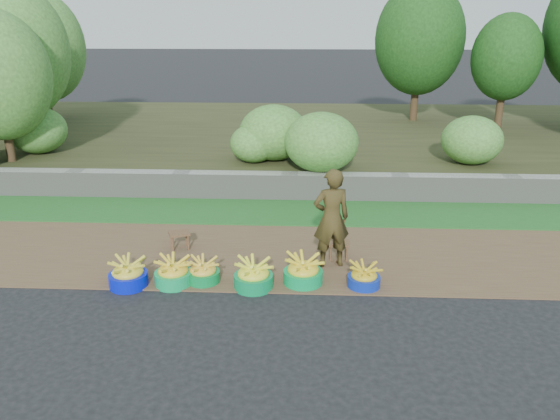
{
  "coord_description": "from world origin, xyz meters",
  "views": [
    {
      "loc": [
        0.31,
        -6.58,
        3.55
      ],
      "look_at": [
        -0.07,
        1.3,
        0.75
      ],
      "focal_mm": 35.0,
      "sensor_mm": 36.0,
      "label": 1
    }
  ],
  "objects_px": {
    "stool_right": "(339,246)",
    "basin_e": "(303,272)",
    "basin_d": "(253,276)",
    "basin_b": "(173,273)",
    "stool_left": "(179,236)",
    "basin_c": "(203,272)",
    "basin_f": "(364,277)",
    "basin_a": "(128,274)",
    "vendor_woman": "(331,218)"
  },
  "relations": [
    {
      "from": "basin_a",
      "to": "stool_right",
      "type": "relative_size",
      "value": 1.63
    },
    {
      "from": "basin_b",
      "to": "stool_left",
      "type": "distance_m",
      "value": 1.21
    },
    {
      "from": "stool_left",
      "to": "basin_b",
      "type": "bearing_deg",
      "value": -81.63
    },
    {
      "from": "basin_b",
      "to": "basin_e",
      "type": "bearing_deg",
      "value": 3.37
    },
    {
      "from": "vendor_woman",
      "to": "basin_f",
      "type": "bearing_deg",
      "value": 111.14
    },
    {
      "from": "basin_d",
      "to": "vendor_woman",
      "type": "relative_size",
      "value": 0.36
    },
    {
      "from": "vendor_woman",
      "to": "basin_e",
      "type": "bearing_deg",
      "value": 42.96
    },
    {
      "from": "basin_c",
      "to": "basin_f",
      "type": "relative_size",
      "value": 1.03
    },
    {
      "from": "basin_a",
      "to": "basin_d",
      "type": "height_order",
      "value": "basin_d"
    },
    {
      "from": "basin_b",
      "to": "stool_left",
      "type": "bearing_deg",
      "value": 98.37
    },
    {
      "from": "basin_e",
      "to": "stool_left",
      "type": "relative_size",
      "value": 1.42
    },
    {
      "from": "basin_b",
      "to": "basin_d",
      "type": "distance_m",
      "value": 1.13
    },
    {
      "from": "basin_d",
      "to": "basin_e",
      "type": "bearing_deg",
      "value": 12.78
    },
    {
      "from": "basin_a",
      "to": "stool_right",
      "type": "xyz_separation_m",
      "value": [
        2.97,
        1.0,
        0.06
      ]
    },
    {
      "from": "basin_f",
      "to": "basin_b",
      "type": "bearing_deg",
      "value": -179.1
    },
    {
      "from": "basin_a",
      "to": "vendor_woman",
      "type": "bearing_deg",
      "value": 15.35
    },
    {
      "from": "basin_b",
      "to": "basin_f",
      "type": "distance_m",
      "value": 2.66
    },
    {
      "from": "stool_left",
      "to": "vendor_woman",
      "type": "height_order",
      "value": "vendor_woman"
    },
    {
      "from": "basin_e",
      "to": "basin_c",
      "type": "bearing_deg",
      "value": -179.14
    },
    {
      "from": "basin_c",
      "to": "basin_f",
      "type": "bearing_deg",
      "value": -1.13
    },
    {
      "from": "basin_f",
      "to": "stool_left",
      "type": "height_order",
      "value": "basin_f"
    },
    {
      "from": "basin_e",
      "to": "basin_f",
      "type": "distance_m",
      "value": 0.85
    },
    {
      "from": "basin_a",
      "to": "basin_f",
      "type": "xyz_separation_m",
      "value": [
        3.27,
        0.12,
        -0.03
      ]
    },
    {
      "from": "basin_b",
      "to": "basin_d",
      "type": "xyz_separation_m",
      "value": [
        1.13,
        -0.05,
        0.01
      ]
    },
    {
      "from": "basin_d",
      "to": "basin_e",
      "type": "height_order",
      "value": "basin_e"
    },
    {
      "from": "basin_c",
      "to": "stool_left",
      "type": "distance_m",
      "value": 1.26
    },
    {
      "from": "basin_e",
      "to": "stool_right",
      "type": "bearing_deg",
      "value": 56.33
    },
    {
      "from": "basin_d",
      "to": "stool_left",
      "type": "xyz_separation_m",
      "value": [
        -1.31,
        1.25,
        0.06
      ]
    },
    {
      "from": "basin_b",
      "to": "basin_e",
      "type": "height_order",
      "value": "basin_e"
    },
    {
      "from": "basin_f",
      "to": "stool_left",
      "type": "bearing_deg",
      "value": 157.8
    },
    {
      "from": "basin_c",
      "to": "basin_a",
      "type": "bearing_deg",
      "value": -170.83
    },
    {
      "from": "basin_c",
      "to": "stool_right",
      "type": "bearing_deg",
      "value": 23.21
    },
    {
      "from": "basin_b",
      "to": "vendor_woman",
      "type": "relative_size",
      "value": 0.35
    },
    {
      "from": "stool_right",
      "to": "basin_e",
      "type": "bearing_deg",
      "value": -123.67
    },
    {
      "from": "basin_b",
      "to": "basin_c",
      "type": "relative_size",
      "value": 1.12
    },
    {
      "from": "basin_b",
      "to": "basin_a",
      "type": "bearing_deg",
      "value": -172.7
    },
    {
      "from": "basin_d",
      "to": "basin_f",
      "type": "height_order",
      "value": "basin_d"
    },
    {
      "from": "basin_b",
      "to": "basin_e",
      "type": "distance_m",
      "value": 1.82
    },
    {
      "from": "basin_d",
      "to": "stool_right",
      "type": "height_order",
      "value": "basin_d"
    },
    {
      "from": "basin_d",
      "to": "vendor_woman",
      "type": "xyz_separation_m",
      "value": [
        1.08,
        0.75,
        0.59
      ]
    },
    {
      "from": "basin_c",
      "to": "vendor_woman",
      "type": "bearing_deg",
      "value": 18.68
    },
    {
      "from": "basin_d",
      "to": "basin_b",
      "type": "bearing_deg",
      "value": 177.56
    },
    {
      "from": "basin_f",
      "to": "stool_right",
      "type": "height_order",
      "value": "basin_f"
    },
    {
      "from": "basin_e",
      "to": "stool_right",
      "type": "distance_m",
      "value": 0.98
    },
    {
      "from": "basin_c",
      "to": "basin_f",
      "type": "height_order",
      "value": "basin_c"
    },
    {
      "from": "basin_e",
      "to": "stool_right",
      "type": "relative_size",
      "value": 1.68
    },
    {
      "from": "basin_a",
      "to": "basin_e",
      "type": "bearing_deg",
      "value": 4.37
    },
    {
      "from": "stool_left",
      "to": "stool_right",
      "type": "height_order",
      "value": "stool_left"
    },
    {
      "from": "basin_b",
      "to": "basin_e",
      "type": "relative_size",
      "value": 0.95
    },
    {
      "from": "basin_f",
      "to": "stool_right",
      "type": "xyz_separation_m",
      "value": [
        -0.3,
        0.88,
        0.09
      ]
    }
  ]
}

